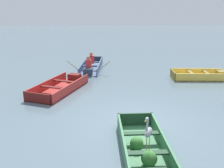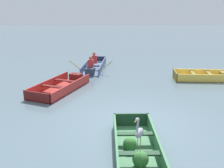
{
  "view_description": "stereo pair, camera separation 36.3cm",
  "coord_description": "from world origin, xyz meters",
  "px_view_note": "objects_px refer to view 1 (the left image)",
  "views": [
    {
      "loc": [
        -1.13,
        -6.62,
        3.32
      ],
      "look_at": [
        -0.49,
        2.85,
        0.35
      ],
      "focal_mm": 40.0,
      "sensor_mm": 36.0,
      "label": 1
    },
    {
      "loc": [
        -0.76,
        -6.64,
        3.32
      ],
      "look_at": [
        -0.49,
        2.85,
        0.35
      ],
      "focal_mm": 40.0,
      "sensor_mm": 36.0,
      "label": 2
    }
  ],
  "objects_px": {
    "rowboat_slate_blue_with_crew": "(91,66)",
    "heron_on_dinghy": "(148,131)",
    "dinghy_green_foreground": "(145,152)",
    "skiff_red_mid_moored": "(61,87)",
    "skiff_yellow_far_moored": "(201,76)"
  },
  "relations": [
    {
      "from": "dinghy_green_foreground",
      "to": "skiff_red_mid_moored",
      "type": "relative_size",
      "value": 0.9
    },
    {
      "from": "dinghy_green_foreground",
      "to": "skiff_red_mid_moored",
      "type": "xyz_separation_m",
      "value": [
        -2.51,
        5.06,
        -0.03
      ]
    },
    {
      "from": "skiff_yellow_far_moored",
      "to": "heron_on_dinghy",
      "type": "height_order",
      "value": "heron_on_dinghy"
    },
    {
      "from": "rowboat_slate_blue_with_crew",
      "to": "dinghy_green_foreground",
      "type": "bearing_deg",
      "value": -81.07
    },
    {
      "from": "dinghy_green_foreground",
      "to": "skiff_red_mid_moored",
      "type": "distance_m",
      "value": 5.65
    },
    {
      "from": "skiff_red_mid_moored",
      "to": "rowboat_slate_blue_with_crew",
      "type": "height_order",
      "value": "rowboat_slate_blue_with_crew"
    },
    {
      "from": "dinghy_green_foreground",
      "to": "skiff_yellow_far_moored",
      "type": "bearing_deg",
      "value": 57.9
    },
    {
      "from": "skiff_yellow_far_moored",
      "to": "heron_on_dinghy",
      "type": "xyz_separation_m",
      "value": [
        -3.99,
        -6.7,
        0.75
      ]
    },
    {
      "from": "rowboat_slate_blue_with_crew",
      "to": "skiff_red_mid_moored",
      "type": "bearing_deg",
      "value": -109.55
    },
    {
      "from": "dinghy_green_foreground",
      "to": "heron_on_dinghy",
      "type": "distance_m",
      "value": 0.81
    },
    {
      "from": "rowboat_slate_blue_with_crew",
      "to": "heron_on_dinghy",
      "type": "bearing_deg",
      "value": -81.62
    },
    {
      "from": "rowboat_slate_blue_with_crew",
      "to": "heron_on_dinghy",
      "type": "height_order",
      "value": "heron_on_dinghy"
    },
    {
      "from": "heron_on_dinghy",
      "to": "skiff_red_mid_moored",
      "type": "bearing_deg",
      "value": 114.51
    },
    {
      "from": "dinghy_green_foreground",
      "to": "rowboat_slate_blue_with_crew",
      "type": "relative_size",
      "value": 0.85
    },
    {
      "from": "rowboat_slate_blue_with_crew",
      "to": "heron_on_dinghy",
      "type": "relative_size",
      "value": 4.03
    }
  ]
}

